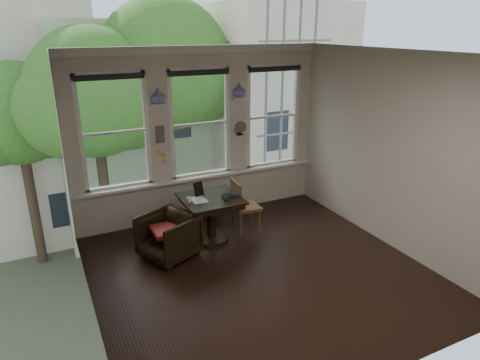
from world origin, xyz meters
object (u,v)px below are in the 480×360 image
mug (189,200)px  armchair_left (169,236)px  table (211,219)px  side_chair_right (246,206)px  laptop (232,197)px

mug → armchair_left: bearing=-156.8°
table → side_chair_right: (0.65, 0.04, 0.09)m
table → laptop: bearing=-27.2°
side_chair_right → laptop: size_ratio=2.97×
side_chair_right → mug: bearing=98.9°
armchair_left → laptop: bearing=69.8°
side_chair_right → mug: side_chair_right is taller
table → laptop: 0.51m
mug → laptop: bearing=-9.2°
laptop → mug: 0.67m
side_chair_right → laptop: bearing=122.1°
table → armchair_left: (-0.78, -0.22, -0.03)m
table → mug: size_ratio=10.10×
armchair_left → side_chair_right: side_chair_right is taller
table → armchair_left: table is taller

